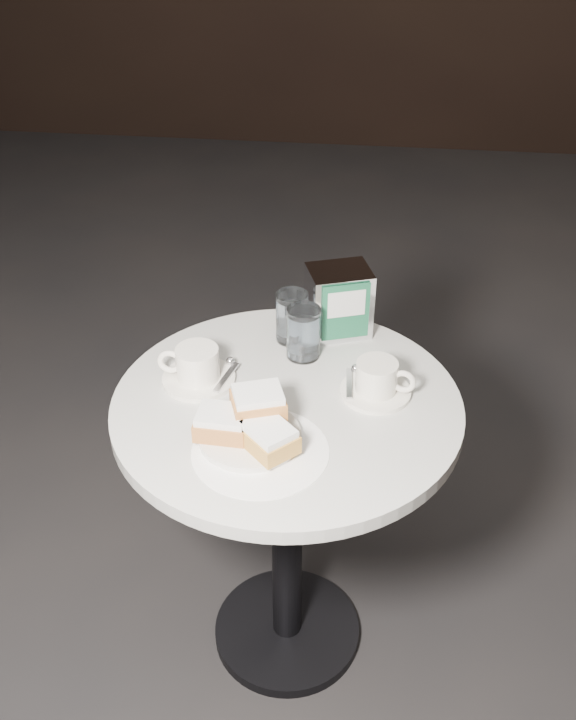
# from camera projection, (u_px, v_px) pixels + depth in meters

# --- Properties ---
(ground) EXTENTS (7.00, 7.00, 0.00)m
(ground) POSITION_uv_depth(u_px,v_px,m) (287.00, 633.00, 2.02)
(ground) COLOR black
(ground) RESTS_ON ground
(cafe_table) EXTENTS (0.70, 0.70, 0.74)m
(cafe_table) POSITION_uv_depth(u_px,v_px,m) (287.00, 474.00, 1.71)
(cafe_table) COLOR black
(cafe_table) RESTS_ON ground
(sugar_spill) EXTENTS (0.26, 0.26, 0.00)m
(sugar_spill) POSITION_uv_depth(u_px,v_px,m) (260.00, 451.00, 1.47)
(sugar_spill) COLOR white
(sugar_spill) RESTS_ON cafe_table
(beignet_plate) EXTENTS (0.25, 0.25, 0.09)m
(beignet_plate) POSITION_uv_depth(u_px,v_px,m) (250.00, 426.00, 1.48)
(beignet_plate) COLOR silver
(beignet_plate) RESTS_ON cafe_table
(coffee_cup_left) EXTENTS (0.16, 0.15, 0.08)m
(coffee_cup_left) POSITION_uv_depth(u_px,v_px,m) (197.00, 367.00, 1.63)
(coffee_cup_left) COLOR white
(coffee_cup_left) RESTS_ON cafe_table
(coffee_cup_right) EXTENTS (0.17, 0.17, 0.07)m
(coffee_cup_right) POSITION_uv_depth(u_px,v_px,m) (377.00, 381.00, 1.59)
(coffee_cup_right) COLOR white
(coffee_cup_right) RESTS_ON cafe_table
(water_glass_left) EXTENTS (0.08, 0.08, 0.11)m
(water_glass_left) POSITION_uv_depth(u_px,v_px,m) (292.00, 317.00, 1.74)
(water_glass_left) COLOR white
(water_glass_left) RESTS_ON cafe_table
(water_glass_right) EXTENTS (0.08, 0.08, 0.12)m
(water_glass_right) POSITION_uv_depth(u_px,v_px,m) (303.00, 333.00, 1.69)
(water_glass_right) COLOR white
(water_glass_right) RESTS_ON cafe_table
(napkin_dispenser) EXTENTS (0.16, 0.14, 0.15)m
(napkin_dispenser) POSITION_uv_depth(u_px,v_px,m) (339.00, 301.00, 1.76)
(napkin_dispenser) COLOR silver
(napkin_dispenser) RESTS_ON cafe_table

